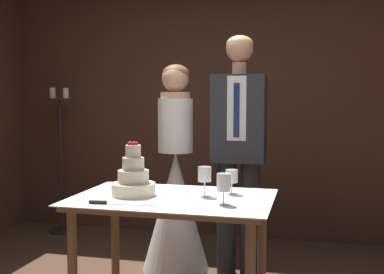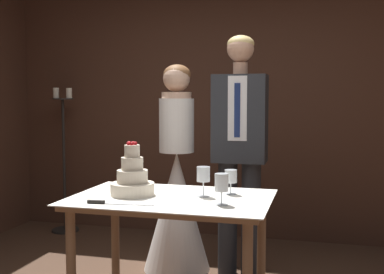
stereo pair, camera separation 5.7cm
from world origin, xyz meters
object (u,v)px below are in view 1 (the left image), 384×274
Objects in this scene: cake_table at (173,214)px; bride at (176,195)px; tiered_cake at (133,180)px; wine_glass_far at (224,184)px; candle_stand at (61,168)px; groom at (239,143)px; wine_glass_near at (232,177)px; cake_knife at (109,203)px; wine_glass_middle at (205,175)px.

bride is at bearing 104.92° from cake_table.
tiered_cake is 0.59m from wine_glass_far.
candle_stand is at bearing 152.03° from bride.
tiered_cake is 0.18× the size of groom.
cake_table is at bearing 2.83° from tiered_cake.
candle_stand is (-2.05, 1.87, -0.25)m from wine_glass_far.
wine_glass_far is 1.28m from bride.
candle_stand is at bearing 142.56° from wine_glass_near.
cake_knife is (-0.04, -0.27, -0.09)m from tiered_cake.
groom is at bearing -0.07° from bride.
candle_stand reaches higher than wine_glass_far.
cake_knife is at bearing -135.59° from cake_table.
cake_knife is at bearing -91.52° from bride.
candle_stand is at bearing 134.70° from cake_table.
wine_glass_middle is 1.04× the size of wine_glass_far.
wine_glass_far is (0.33, -0.14, 0.22)m from cake_table.
tiered_cake is at bearing 74.29° from cake_knife.
wine_glass_far reaches higher than cake_table.
bride is (0.03, 1.24, -0.19)m from cake_knife.
wine_glass_middle is at bearing -142.52° from wine_glass_near.
wine_glass_far is 1.11m from groom.
wine_glass_near is (0.62, 0.45, 0.10)m from cake_knife.
cake_table is 0.64× the size of groom.
cake_table is 6.57× the size of wine_glass_middle.
cake_table is 7.82× the size of wine_glass_near.
cake_knife is 1.38m from groom.
cake_knife is 2.09× the size of wine_glass_middle.
candle_stand reaches higher than cake_knife.
tiered_cake is 1.88× the size of wine_glass_far.
cake_knife is 2.48m from candle_stand.
wine_glass_near is 0.08× the size of groom.
wine_glass_middle reaches higher than wine_glass_near.
cake_table is at bearing -45.30° from candle_stand.
wine_glass_middle is at bearing 9.02° from tiered_cake.
wine_glass_near is at bearing 29.39° from cake_knife.
wine_glass_far is (0.58, -0.12, 0.02)m from tiered_cake.
wine_glass_near is at bearing -84.63° from groom.
cake_table is 0.31m from wine_glass_middle.
tiered_cake is 2.16× the size of wine_glass_near.
cake_table is 0.42m from wine_glass_far.
wine_glass_near is (0.58, 0.18, 0.01)m from tiered_cake.
groom is (0.26, 0.96, 0.35)m from cake_table.
bride is at bearing 90.59° from tiered_cake.
wine_glass_middle is 0.12× the size of candle_stand.
candle_stand is (-1.47, 1.75, -0.23)m from tiered_cake.
bride reaches higher than wine_glass_far.
cake_table is 3.61× the size of tiered_cake.
wine_glass_far is (0.62, 0.15, 0.11)m from cake_knife.
wine_glass_far is at bearing -22.14° from cake_table.
cake_table is at bearing -104.93° from groom.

